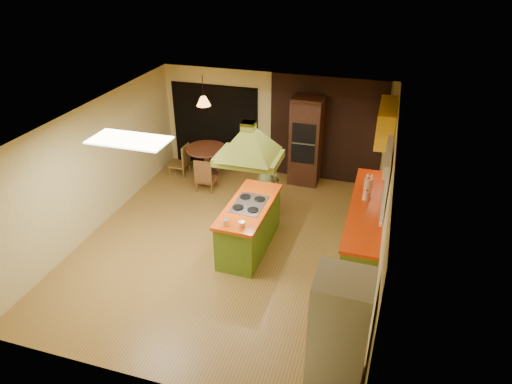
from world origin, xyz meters
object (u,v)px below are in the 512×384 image
(dining_table, at_px, (207,156))
(canister_large, at_px, (368,184))
(kitchen_island, at_px, (249,226))
(man, at_px, (266,179))
(wall_oven, at_px, (306,141))
(refrigerator, at_px, (339,332))

(dining_table, bearing_deg, canister_large, -18.89)
(kitchen_island, relative_size, man, 1.16)
(man, relative_size, wall_oven, 0.78)
(canister_large, bearing_deg, wall_oven, 132.28)
(kitchen_island, distance_m, wall_oven, 3.02)
(kitchen_island, relative_size, refrigerator, 1.11)
(refrigerator, bearing_deg, kitchen_island, 129.28)
(wall_oven, relative_size, dining_table, 2.12)
(man, xyz_separation_m, canister_large, (2.06, -0.06, 0.22))
(kitchen_island, distance_m, canister_large, 2.42)
(wall_oven, xyz_separation_m, canister_large, (1.55, -1.71, -0.01))
(man, distance_m, canister_large, 2.07)
(refrigerator, distance_m, dining_table, 6.38)
(kitchen_island, distance_m, man, 1.33)
(canister_large, bearing_deg, refrigerator, -90.62)
(kitchen_island, distance_m, refrigerator, 3.22)
(kitchen_island, xyz_separation_m, canister_large, (2.01, 1.23, 0.56))
(kitchen_island, height_order, man, man)
(kitchen_island, height_order, refrigerator, refrigerator)
(man, xyz_separation_m, refrigerator, (2.02, -3.80, 0.04))
(wall_oven, bearing_deg, man, -105.93)
(refrigerator, bearing_deg, canister_large, 90.73)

